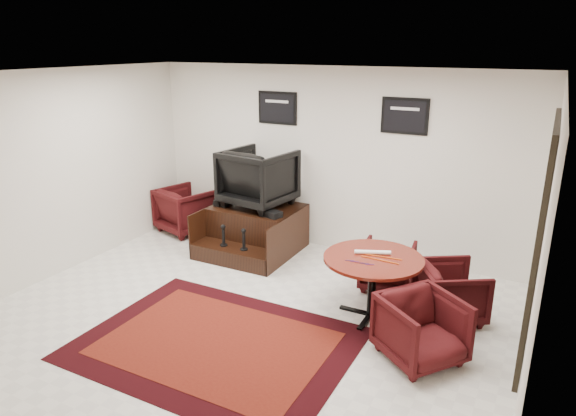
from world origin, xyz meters
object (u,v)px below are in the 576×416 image
(shine_chair, at_px, (258,175))
(shine_podium, at_px, (255,230))
(armchair_side, at_px, (186,208))
(meeting_table, at_px, (373,264))
(table_chair_window, at_px, (451,289))
(table_chair_back, at_px, (388,264))
(table_chair_corner, at_px, (422,326))

(shine_chair, bearing_deg, shine_podium, 97.74)
(armchair_side, height_order, meeting_table, armchair_side)
(meeting_table, relative_size, table_chair_window, 1.58)
(meeting_table, relative_size, table_chair_back, 1.71)
(table_chair_window, relative_size, table_chair_corner, 0.96)
(shine_chair, height_order, table_chair_window, shine_chair)
(shine_podium, height_order, table_chair_corner, table_chair_corner)
(shine_chair, distance_m, table_chair_corner, 3.65)
(meeting_table, bearing_deg, shine_chair, 150.81)
(armchair_side, bearing_deg, shine_chair, -164.93)
(table_chair_back, bearing_deg, table_chair_corner, 112.05)
(table_chair_window, bearing_deg, shine_chair, 42.59)
(armchair_side, xyz_separation_m, table_chair_window, (4.61, -0.93, -0.06))
(shine_chair, xyz_separation_m, table_chair_back, (2.23, -0.46, -0.84))
(shine_podium, bearing_deg, armchair_side, 172.90)
(table_chair_back, bearing_deg, shine_chair, -18.24)
(meeting_table, bearing_deg, shine_podium, 153.58)
(table_chair_back, height_order, table_chair_window, table_chair_window)
(meeting_table, bearing_deg, table_chair_window, 25.50)
(shine_chair, bearing_deg, meeting_table, 158.54)
(shine_podium, distance_m, meeting_table, 2.58)
(table_chair_window, bearing_deg, table_chair_corner, 142.64)
(shine_chair, relative_size, table_chair_window, 1.34)
(meeting_table, distance_m, table_chair_corner, 0.99)
(table_chair_back, bearing_deg, table_chair_window, 147.70)
(shine_chair, bearing_deg, armchair_side, 6.05)
(armchair_side, relative_size, meeting_table, 0.73)
(shine_podium, height_order, meeting_table, meeting_table)
(table_chair_window, xyz_separation_m, table_chair_corner, (-0.10, -1.01, 0.01))
(shine_podium, bearing_deg, meeting_table, -26.42)
(table_chair_back, bearing_deg, armchair_side, -14.34)
(shine_podium, xyz_separation_m, table_chair_corner, (3.02, -1.75, 0.06))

